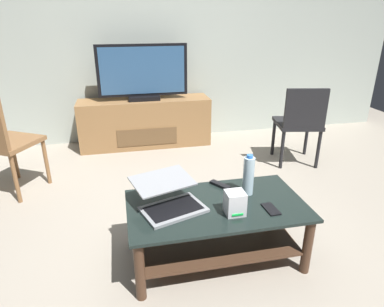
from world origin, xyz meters
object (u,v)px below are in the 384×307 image
object	(u,v)px
media_cabinet	(145,123)
water_bottle_near	(248,175)
router_box	(235,203)
cell_phone	(271,209)
tv_remote	(220,185)
laptop	(169,198)
side_chair	(0,139)
dining_chair	(300,121)
television	(143,74)
coffee_table	(216,221)

from	to	relation	value
media_cabinet	water_bottle_near	size ratio (longest dim) A/B	5.60
router_box	water_bottle_near	bearing A→B (deg)	52.62
cell_phone	tv_remote	size ratio (longest dim) A/B	0.88
laptop	cell_phone	world-z (taller)	laptop
side_chair	laptop	xyz separation A→B (m)	(1.28, -1.20, -0.06)
dining_chair	tv_remote	world-z (taller)	dining_chair
side_chair	television	bearing A→B (deg)	36.17
coffee_table	router_box	bearing A→B (deg)	-58.92
coffee_table	side_chair	xyz separation A→B (m)	(-1.58, 1.24, 0.25)
coffee_table	cell_phone	bearing A→B (deg)	-23.87
laptop	water_bottle_near	xyz separation A→B (m)	(0.54, 0.06, 0.07)
media_cabinet	side_chair	world-z (taller)	side_chair
dining_chair	cell_phone	xyz separation A→B (m)	(-0.97, -1.42, -0.07)
coffee_table	router_box	size ratio (longest dim) A/B	7.81
media_cabinet	tv_remote	size ratio (longest dim) A/B	9.78
television	tv_remote	size ratio (longest dim) A/B	6.49
side_chair	router_box	bearing A→B (deg)	-39.47
coffee_table	media_cabinet	distance (m)	2.23
television	laptop	bearing A→B (deg)	-90.97
television	side_chair	xyz separation A→B (m)	(-1.32, -0.96, -0.35)
side_chair	water_bottle_near	world-z (taller)	side_chair
media_cabinet	dining_chair	size ratio (longest dim) A/B	1.84
dining_chair	television	bearing A→B (deg)	149.43
water_bottle_near	dining_chair	bearing A→B (deg)	49.08
router_box	side_chair	bearing A→B (deg)	140.53
cell_phone	tv_remote	bearing A→B (deg)	117.51
water_bottle_near	cell_phone	distance (m)	0.27
media_cabinet	dining_chair	distance (m)	1.81
media_cabinet	cell_phone	xyz separation A→B (m)	(0.57, -2.36, 0.12)
side_chair	tv_remote	size ratio (longest dim) A/B	5.83
television	cell_phone	size ratio (longest dim) A/B	7.42
cell_phone	tv_remote	xyz separation A→B (m)	(-0.22, 0.37, 0.01)
media_cabinet	side_chair	distance (m)	1.66
media_cabinet	television	xyz separation A→B (m)	(-0.00, -0.02, 0.60)
coffee_table	tv_remote	size ratio (longest dim) A/B	7.05
side_chair	laptop	distance (m)	1.75
media_cabinet	tv_remote	distance (m)	2.02
coffee_table	water_bottle_near	size ratio (longest dim) A/B	4.04
cell_phone	water_bottle_near	bearing A→B (deg)	103.09
dining_chair	water_bottle_near	distance (m)	1.58
laptop	coffee_table	bearing A→B (deg)	-6.92
cell_phone	side_chair	bearing A→B (deg)	140.81
side_chair	tv_remote	bearing A→B (deg)	-31.08
coffee_table	cell_phone	distance (m)	0.36
router_box	water_bottle_near	xyz separation A→B (m)	(0.17, 0.22, 0.06)
coffee_table	router_box	xyz separation A→B (m)	(0.08, -0.13, 0.20)
water_bottle_near	cell_phone	world-z (taller)	water_bottle_near
media_cabinet	laptop	world-z (taller)	media_cabinet
coffee_table	dining_chair	xyz separation A→B (m)	(1.28, 1.29, 0.21)
side_chair	water_bottle_near	bearing A→B (deg)	-32.15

